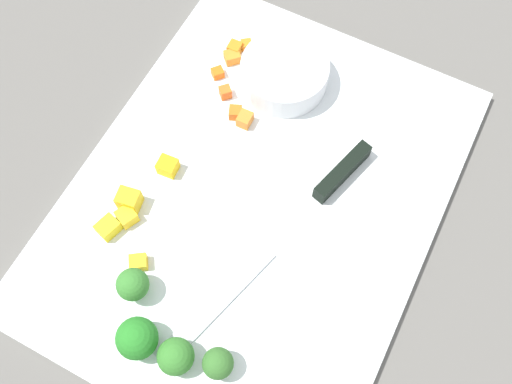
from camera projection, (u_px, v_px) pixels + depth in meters
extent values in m
plane|color=#605E59|center=(256.00, 200.00, 0.61)|extent=(4.00, 4.00, 0.00)
cube|color=white|center=(256.00, 198.00, 0.60)|extent=(0.47, 0.36, 0.01)
cylinder|color=white|center=(284.00, 74.00, 0.64)|extent=(0.10, 0.10, 0.03)
cube|color=silver|center=(217.00, 303.00, 0.55)|extent=(0.15, 0.06, 0.00)
cube|color=black|center=(342.00, 172.00, 0.59)|extent=(0.08, 0.03, 0.02)
cube|color=orange|center=(247.00, 45.00, 0.67)|extent=(0.02, 0.02, 0.01)
cube|color=orange|center=(225.00, 92.00, 0.64)|extent=(0.02, 0.02, 0.01)
cube|color=orange|center=(232.00, 57.00, 0.66)|extent=(0.02, 0.02, 0.01)
cube|color=orange|center=(235.00, 48.00, 0.66)|extent=(0.02, 0.02, 0.01)
cube|color=orange|center=(245.00, 119.00, 0.62)|extent=(0.02, 0.01, 0.01)
cube|color=orange|center=(235.00, 113.00, 0.63)|extent=(0.02, 0.02, 0.01)
cube|color=orange|center=(218.00, 73.00, 0.65)|extent=(0.02, 0.02, 0.01)
cube|color=yellow|center=(129.00, 200.00, 0.58)|extent=(0.02, 0.02, 0.02)
cube|color=yellow|center=(108.00, 228.00, 0.57)|extent=(0.03, 0.02, 0.02)
cube|color=yellow|center=(138.00, 262.00, 0.56)|extent=(0.02, 0.02, 0.01)
cube|color=yellow|center=(168.00, 166.00, 0.60)|extent=(0.02, 0.02, 0.02)
cube|color=yellow|center=(127.00, 216.00, 0.58)|extent=(0.02, 0.02, 0.01)
cylinder|color=#8FC367|center=(136.00, 288.00, 0.55)|extent=(0.01, 0.01, 0.01)
sphere|color=#367B2E|center=(133.00, 284.00, 0.53)|extent=(0.03, 0.03, 0.03)
cylinder|color=#91AE69|center=(140.00, 341.00, 0.53)|extent=(0.01, 0.01, 0.01)
sphere|color=#267C24|center=(137.00, 338.00, 0.52)|extent=(0.04, 0.04, 0.04)
cylinder|color=#94BB54|center=(178.00, 358.00, 0.52)|extent=(0.01, 0.01, 0.01)
sphere|color=#35792B|center=(176.00, 356.00, 0.51)|extent=(0.03, 0.03, 0.03)
cylinder|color=#8AAB66|center=(219.00, 365.00, 0.52)|extent=(0.01, 0.01, 0.01)
sphere|color=#356C2B|center=(218.00, 363.00, 0.51)|extent=(0.03, 0.03, 0.03)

